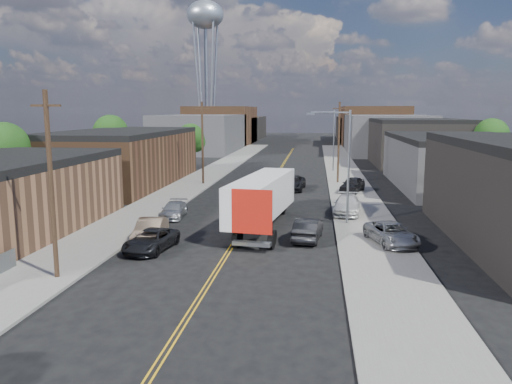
% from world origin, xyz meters
% --- Properties ---
extents(ground, '(260.00, 260.00, 0.00)m').
position_xyz_m(ground, '(0.00, 60.00, 0.00)').
color(ground, black).
rests_on(ground, ground).
extents(centerline, '(0.32, 120.00, 0.01)m').
position_xyz_m(centerline, '(0.00, 45.00, 0.01)').
color(centerline, gold).
rests_on(centerline, ground).
extents(sidewalk_left, '(5.00, 140.00, 0.15)m').
position_xyz_m(sidewalk_left, '(-9.50, 45.00, 0.07)').
color(sidewalk_left, slate).
rests_on(sidewalk_left, ground).
extents(sidewalk_right, '(5.00, 140.00, 0.15)m').
position_xyz_m(sidewalk_right, '(9.50, 45.00, 0.07)').
color(sidewalk_right, slate).
rests_on(sidewalk_right, ground).
extents(warehouse_brown, '(12.00, 26.00, 6.60)m').
position_xyz_m(warehouse_brown, '(-18.00, 44.00, 3.30)').
color(warehouse_brown, '#533621').
rests_on(warehouse_brown, ground).
extents(industrial_right_b, '(14.00, 24.00, 6.10)m').
position_xyz_m(industrial_right_b, '(22.00, 46.00, 3.05)').
color(industrial_right_b, '#39393C').
rests_on(industrial_right_b, ground).
extents(industrial_right_c, '(14.00, 22.00, 7.60)m').
position_xyz_m(industrial_right_c, '(22.00, 72.00, 3.80)').
color(industrial_right_c, black).
rests_on(industrial_right_c, ground).
extents(skyline_left_a, '(16.00, 30.00, 8.00)m').
position_xyz_m(skyline_left_a, '(-20.00, 95.00, 4.00)').
color(skyline_left_a, '#39393C').
rests_on(skyline_left_a, ground).
extents(skyline_right_a, '(16.00, 30.00, 8.00)m').
position_xyz_m(skyline_right_a, '(20.00, 95.00, 4.00)').
color(skyline_right_a, '#39393C').
rests_on(skyline_right_a, ground).
extents(skyline_left_b, '(16.00, 26.00, 10.00)m').
position_xyz_m(skyline_left_b, '(-20.00, 120.00, 5.00)').
color(skyline_left_b, '#533621').
rests_on(skyline_left_b, ground).
extents(skyline_right_b, '(16.00, 26.00, 10.00)m').
position_xyz_m(skyline_right_b, '(20.00, 120.00, 5.00)').
color(skyline_right_b, '#533621').
rests_on(skyline_right_b, ground).
extents(skyline_left_c, '(16.00, 40.00, 7.00)m').
position_xyz_m(skyline_left_c, '(-20.00, 140.00, 3.50)').
color(skyline_left_c, black).
rests_on(skyline_left_c, ground).
extents(skyline_right_c, '(16.00, 40.00, 7.00)m').
position_xyz_m(skyline_right_c, '(20.00, 140.00, 3.50)').
color(skyline_right_c, black).
rests_on(skyline_right_c, ground).
extents(water_tower, '(9.00, 9.00, 36.90)m').
position_xyz_m(water_tower, '(-22.00, 110.00, 30.65)').
color(water_tower, gray).
rests_on(water_tower, ground).
extents(streetlight_near, '(3.39, 0.25, 9.00)m').
position_xyz_m(streetlight_near, '(7.60, 25.00, 5.33)').
color(streetlight_near, gray).
rests_on(streetlight_near, ground).
extents(streetlight_far, '(3.39, 0.25, 9.00)m').
position_xyz_m(streetlight_far, '(7.60, 60.00, 5.33)').
color(streetlight_far, gray).
rests_on(streetlight_far, ground).
extents(utility_pole_left_near, '(1.60, 0.26, 10.00)m').
position_xyz_m(utility_pole_left_near, '(-8.20, 10.00, 5.14)').
color(utility_pole_left_near, black).
rests_on(utility_pole_left_near, ground).
extents(utility_pole_left_far, '(1.60, 0.26, 10.00)m').
position_xyz_m(utility_pole_left_far, '(-8.20, 45.00, 5.14)').
color(utility_pole_left_far, black).
rests_on(utility_pole_left_far, ground).
extents(utility_pole_right, '(1.60, 0.26, 10.00)m').
position_xyz_m(utility_pole_right, '(8.20, 48.00, 5.14)').
color(utility_pole_right, black).
rests_on(utility_pole_right, ground).
extents(tree_left_near, '(4.85, 4.76, 7.91)m').
position_xyz_m(tree_left_near, '(-23.94, 30.00, 5.18)').
color(tree_left_near, black).
rests_on(tree_left_near, ground).
extents(tree_left_mid, '(5.10, 5.04, 8.37)m').
position_xyz_m(tree_left_mid, '(-23.94, 55.00, 5.48)').
color(tree_left_mid, black).
rests_on(tree_left_mid, ground).
extents(tree_left_far, '(4.35, 4.20, 6.97)m').
position_xyz_m(tree_left_far, '(-13.94, 62.00, 4.57)').
color(tree_left_far, black).
rests_on(tree_left_far, ground).
extents(tree_right_far, '(4.85, 4.76, 7.91)m').
position_xyz_m(tree_right_far, '(30.06, 60.00, 5.18)').
color(tree_right_far, black).
rests_on(tree_right_far, ground).
extents(semi_truck, '(4.27, 15.80, 4.06)m').
position_xyz_m(semi_truck, '(1.50, 24.06, 2.31)').
color(semi_truck, silver).
rests_on(semi_truck, ground).
extents(car_left_b, '(2.23, 5.03, 1.60)m').
position_xyz_m(car_left_b, '(-5.73, 18.00, 0.80)').
color(car_left_b, '#77614E').
rests_on(car_left_b, ground).
extents(car_left_c, '(2.88, 5.14, 1.36)m').
position_xyz_m(car_left_c, '(-5.00, 16.00, 0.68)').
color(car_left_c, black).
rests_on(car_left_c, ground).
extents(car_left_d, '(2.13, 4.60, 1.30)m').
position_xyz_m(car_left_d, '(-6.40, 26.00, 0.65)').
color(car_left_d, '#A2A5A7').
rests_on(car_left_d, ground).
extents(car_right_oncoming, '(2.19, 4.92, 1.57)m').
position_xyz_m(car_right_oncoming, '(5.00, 19.85, 0.79)').
color(car_right_oncoming, black).
rests_on(car_right_oncoming, ground).
extents(car_right_lot_a, '(3.63, 5.53, 1.41)m').
position_xyz_m(car_right_lot_a, '(10.56, 19.00, 0.86)').
color(car_right_lot_a, gray).
rests_on(car_right_lot_a, sidewalk_right).
extents(car_right_lot_b, '(2.72, 5.56, 1.56)m').
position_xyz_m(car_right_lot_b, '(8.20, 28.68, 0.93)').
color(car_right_lot_b, '#BDBDBD').
rests_on(car_right_lot_b, sidewalk_right).
extents(car_right_lot_c, '(3.41, 5.11, 1.62)m').
position_xyz_m(car_right_lot_c, '(9.48, 40.65, 0.96)').
color(car_right_lot_c, black).
rests_on(car_right_lot_c, sidewalk_right).
extents(car_ahead_truck, '(3.13, 6.04, 1.63)m').
position_xyz_m(car_ahead_truck, '(2.78, 42.00, 0.81)').
color(car_ahead_truck, black).
rests_on(car_ahead_truck, ground).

